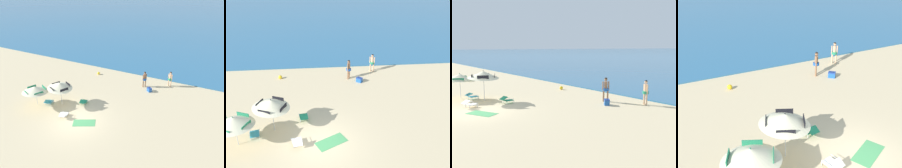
% 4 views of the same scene
% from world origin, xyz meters
% --- Properties ---
extents(ground_plane, '(800.00, 800.00, 0.00)m').
position_xyz_m(ground_plane, '(0.00, 0.00, 0.00)').
color(ground_plane, '#D1BA8E').
extents(beach_umbrella_striped_main, '(2.41, 2.38, 2.29)m').
position_xyz_m(beach_umbrella_striped_main, '(-2.76, 1.51, 1.94)').
color(beach_umbrella_striped_main, silver).
rests_on(beach_umbrella_striped_main, ground).
extents(beach_umbrella_striped_second, '(2.50, 2.54, 2.00)m').
position_xyz_m(beach_umbrella_striped_second, '(-4.66, 0.35, 1.65)').
color(beach_umbrella_striped_second, silver).
rests_on(beach_umbrella_striped_second, ground).
extents(lounge_chair_under_umbrella, '(0.71, 0.96, 0.50)m').
position_xyz_m(lounge_chair_under_umbrella, '(-3.84, 0.93, 0.28)').
color(lounge_chair_under_umbrella, teal).
rests_on(lounge_chair_under_umbrella, ground).
extents(lounge_chair_beside_umbrella, '(0.72, 0.98, 0.52)m').
position_xyz_m(lounge_chair_beside_umbrella, '(-1.27, -0.02, 0.27)').
color(lounge_chair_beside_umbrella, white).
rests_on(lounge_chair_beside_umbrella, ground).
extents(lounge_chair_facing_sea, '(0.66, 0.96, 0.52)m').
position_xyz_m(lounge_chair_facing_sea, '(-0.98, 2.45, 0.27)').
color(lounge_chair_facing_sea, '#1E7F56').
rests_on(lounge_chair_facing_sea, ground).
extents(person_standing_near_shore, '(0.43, 0.46, 1.75)m').
position_xyz_m(person_standing_near_shore, '(2.79, 8.42, 1.01)').
color(person_standing_near_shore, '#8C6042').
rests_on(person_standing_near_shore, ground).
extents(person_standing_beside, '(0.47, 0.42, 1.70)m').
position_xyz_m(person_standing_beside, '(5.18, 9.78, 0.98)').
color(person_standing_beside, '#D8A87F').
rests_on(person_standing_beside, ground).
extents(cooler_box, '(0.60, 0.59, 0.43)m').
position_xyz_m(cooler_box, '(3.63, 7.65, 0.20)').
color(cooler_box, '#1E56A8').
rests_on(cooler_box, ground).
extents(beach_ball, '(0.32, 0.32, 0.32)m').
position_xyz_m(beach_ball, '(-3.26, 8.94, 0.16)').
color(beach_ball, yellow).
rests_on(beach_ball, ground).
extents(beach_towel, '(2.01, 1.64, 0.01)m').
position_xyz_m(beach_towel, '(0.68, 0.10, 0.01)').
color(beach_towel, '#4C9E5B').
rests_on(beach_towel, ground).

